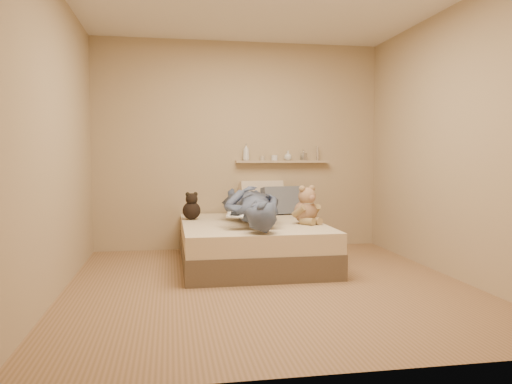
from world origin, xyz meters
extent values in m
plane|color=#966F4D|center=(0.00, 0.00, 0.00)|extent=(3.80, 3.80, 0.00)
plane|color=tan|center=(0.00, 1.90, 1.30)|extent=(3.60, 0.00, 3.60)
plane|color=tan|center=(0.00, -1.90, 1.30)|extent=(3.60, 0.00, 3.60)
plane|color=tan|center=(-1.80, 0.00, 1.30)|extent=(0.00, 3.80, 3.80)
plane|color=tan|center=(1.80, 0.00, 1.30)|extent=(0.00, 3.80, 3.80)
cube|color=brown|center=(0.00, 0.93, 0.12)|extent=(1.50, 1.90, 0.25)
cube|color=beige|center=(0.00, 0.93, 0.35)|extent=(1.48, 1.88, 0.20)
cube|color=#B6B9BD|center=(-0.25, 0.37, 0.60)|extent=(0.19, 0.13, 0.06)
cube|color=black|center=(-0.25, 0.36, 0.62)|extent=(0.10, 0.07, 0.03)
sphere|color=#947151|center=(0.55, 0.74, 0.58)|extent=(0.25, 0.25, 0.25)
sphere|color=tan|center=(0.56, 0.72, 0.74)|extent=(0.18, 0.18, 0.18)
sphere|color=tan|center=(0.50, 0.69, 0.83)|extent=(0.07, 0.07, 0.07)
sphere|color=#8F724E|center=(0.62, 0.74, 0.83)|extent=(0.07, 0.07, 0.07)
sphere|color=#8B624C|center=(0.59, 0.64, 0.73)|extent=(0.08, 0.08, 0.08)
cylinder|color=olive|center=(0.46, 0.66, 0.59)|extent=(0.15, 0.17, 0.14)
cylinder|color=#9C8253|center=(0.67, 0.75, 0.59)|extent=(0.08, 0.17, 0.14)
cylinder|color=#987F51|center=(0.54, 0.62, 0.49)|extent=(0.16, 0.18, 0.08)
cylinder|color=#91754D|center=(0.65, 0.66, 0.49)|extent=(0.11, 0.18, 0.08)
cylinder|color=beige|center=(0.56, 0.72, 0.67)|extent=(0.17, 0.17, 0.02)
sphere|color=black|center=(-0.63, 1.29, 0.55)|extent=(0.20, 0.20, 0.20)
sphere|color=black|center=(-0.63, 1.28, 0.68)|extent=(0.14, 0.14, 0.14)
sphere|color=black|center=(-0.67, 1.27, 0.74)|extent=(0.05, 0.05, 0.05)
sphere|color=black|center=(-0.58, 1.29, 0.74)|extent=(0.05, 0.05, 0.05)
cube|color=beige|center=(0.27, 1.76, 0.65)|extent=(0.58, 0.32, 0.43)
cube|color=slate|center=(0.50, 1.62, 0.62)|extent=(0.53, 0.30, 0.36)
imported|color=#4C5578|center=(-0.02, 0.83, 0.65)|extent=(0.69, 1.72, 0.41)
cube|color=tan|center=(0.55, 1.84, 1.10)|extent=(1.20, 0.12, 0.03)
imported|color=silver|center=(0.08, 1.84, 1.22)|extent=(0.09, 0.10, 0.21)
cylinder|color=beige|center=(0.29, 1.84, 1.14)|extent=(0.06, 0.06, 0.06)
cylinder|color=white|center=(0.44, 1.84, 1.15)|extent=(0.08, 0.08, 0.07)
imported|color=silver|center=(0.62, 1.84, 1.18)|extent=(0.13, 0.13, 0.13)
imported|color=silver|center=(0.83, 1.84, 1.18)|extent=(0.09, 0.09, 0.14)
cylinder|color=silver|center=(1.01, 1.84, 1.20)|extent=(0.04, 0.04, 0.18)
camera|label=1|loc=(-0.87, -4.37, 1.16)|focal=35.00mm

